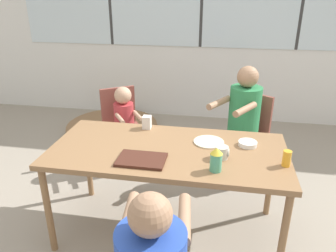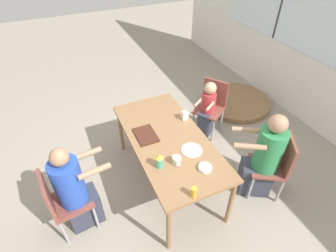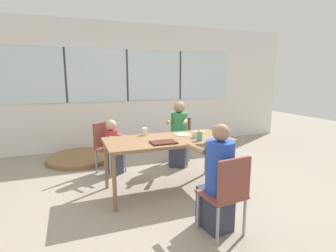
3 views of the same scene
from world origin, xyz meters
name	(u,v)px [view 2 (image 2 of 3)]	position (x,y,z in m)	size (l,w,h in m)	color
ground_plane	(168,180)	(0.00, 0.00, 0.00)	(16.00, 16.00, 0.00)	gray
dining_table	(168,142)	(0.00, 0.00, 0.70)	(1.74, 0.83, 0.76)	olive
chair_for_woman_green_shirt	(277,162)	(0.66, 1.10, 0.51)	(0.55, 0.55, 0.85)	brown
chair_for_man_blue_shirt	(60,200)	(0.15, -1.27, 0.51)	(0.44, 0.44, 0.85)	brown
chair_for_toddler	(212,103)	(-0.72, 1.07, 0.51)	(0.56, 0.56, 0.85)	brown
person_woman_green_shirt	(263,160)	(0.58, 0.96, 0.53)	(0.55, 0.63, 1.18)	#333847
person_man_blue_shirt	(76,192)	(0.13, -1.11, 0.52)	(0.36, 0.57, 1.15)	#333847
person_toddler	(207,111)	(-0.63, 0.94, 0.44)	(0.38, 0.43, 0.92)	#333847
food_tray_dark	(146,135)	(-0.15, -0.22, 0.77)	(0.33, 0.23, 0.02)	#472319
coffee_mug	(177,160)	(0.39, -0.08, 0.80)	(0.10, 0.09, 0.09)	beige
sippy_cup	(159,161)	(0.36, -0.26, 0.84)	(0.08, 0.08, 0.17)	#4CA57F
juice_glass	(194,192)	(0.82, -0.11, 0.81)	(0.06, 0.06, 0.11)	gold
milk_carton_small	(185,116)	(-0.24, 0.34, 0.81)	(0.07, 0.07, 0.11)	silver
bowl_white_shallow	(205,168)	(0.58, 0.15, 0.77)	(0.14, 0.14, 0.03)	white
plate_tortillas	(192,150)	(0.29, 0.15, 0.76)	(0.23, 0.23, 0.01)	beige
folded_table_stack	(235,101)	(-1.13, 1.89, 0.04)	(1.27, 1.27, 0.09)	olive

